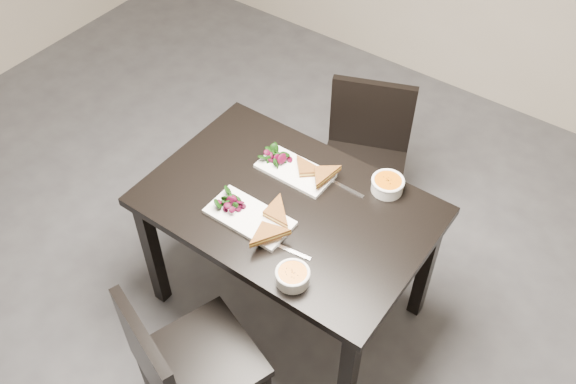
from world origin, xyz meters
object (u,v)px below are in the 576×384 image
object	(u,v)px
chair_near	(182,364)
soup_bowl_near	(293,276)
plate_far	(295,171)
plate_near	(250,217)
table	(288,219)
chair_far	(365,153)
soup_bowl_far	(388,184)

from	to	relation	value
chair_near	soup_bowl_near	bearing A→B (deg)	80.87
plate_far	plate_near	bearing A→B (deg)	-89.15
plate_far	soup_bowl_near	bearing A→B (deg)	-55.58
table	soup_bowl_near	world-z (taller)	soup_bowl_near
soup_bowl_near	plate_far	distance (m)	0.58
plate_near	soup_bowl_near	distance (m)	0.36
chair_near	chair_far	size ratio (longest dim) A/B	1.00
table	chair_far	size ratio (longest dim) A/B	1.41
plate_far	chair_near	bearing A→B (deg)	-83.59
soup_bowl_near	plate_far	world-z (taller)	soup_bowl_near
plate_near	chair_near	bearing A→B (deg)	-80.40
table	soup_bowl_far	bearing A→B (deg)	46.12
soup_bowl_far	chair_far	bearing A→B (deg)	128.51
table	plate_far	size ratio (longest dim) A/B	3.61
plate_near	soup_bowl_near	bearing A→B (deg)	-24.79
chair_near	plate_far	world-z (taller)	chair_near
plate_near	soup_bowl_near	xyz separation A→B (m)	(0.32, -0.15, 0.02)
chair_far	soup_bowl_near	bearing A→B (deg)	-97.34
chair_far	soup_bowl_near	world-z (taller)	chair_far
plate_far	soup_bowl_far	size ratio (longest dim) A/B	2.34
plate_near	table	bearing A→B (deg)	64.08
table	soup_bowl_near	xyz separation A→B (m)	(0.24, -0.31, 0.13)
chair_far	soup_bowl_near	size ratio (longest dim) A/B	6.40
chair_far	plate_far	world-z (taller)	chair_far
table	chair_near	distance (m)	0.74
plate_near	soup_bowl_far	distance (m)	0.60
chair_far	plate_near	bearing A→B (deg)	-115.67
chair_far	plate_near	distance (m)	0.92
soup_bowl_near	plate_far	size ratio (longest dim) A/B	0.40
plate_far	soup_bowl_far	xyz separation A→B (m)	(0.38, 0.14, 0.03)
plate_near	plate_far	xyz separation A→B (m)	(-0.00, 0.33, -0.00)
plate_far	soup_bowl_far	bearing A→B (deg)	20.47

